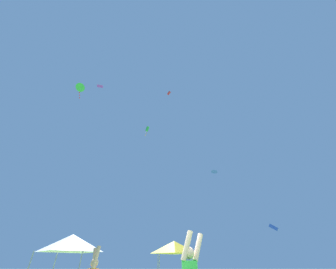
% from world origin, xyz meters
% --- Properties ---
extents(canopy_tent_white, '(2.60, 2.60, 2.78)m').
position_xyz_m(canopy_tent_white, '(-5.37, 6.73, 2.36)').
color(canopy_tent_white, '#9E9EA3').
rests_on(canopy_tent_white, ground).
extents(canopy_tent_yellow, '(2.79, 2.79, 2.98)m').
position_xyz_m(canopy_tent_yellow, '(0.41, 13.01, 2.53)').
color(canopy_tent_yellow, '#9E9EA3').
rests_on(canopy_tent_yellow, ground).
extents(kite_red_box, '(0.64, 0.53, 0.65)m').
position_xyz_m(kite_red_box, '(0.05, 18.21, 25.86)').
color(kite_red_box, red).
extents(kite_green_box, '(0.57, 0.59, 1.66)m').
position_xyz_m(kite_green_box, '(-3.08, 17.08, 17.37)').
color(kite_green_box, green).
extents(kite_purple_diamond, '(0.92, 1.06, 0.46)m').
position_xyz_m(kite_purple_diamond, '(-9.65, 13.18, 22.04)').
color(kite_purple_diamond, purple).
extents(kite_green_delta, '(1.22, 1.13, 2.11)m').
position_xyz_m(kite_green_delta, '(-10.63, 10.66, 18.91)').
color(kite_green_delta, green).
extents(kite_blue_box, '(1.37, 1.16, 1.13)m').
position_xyz_m(kite_blue_box, '(16.76, 28.35, 6.16)').
color(kite_blue_box, blue).
extents(kite_blue_delta, '(1.10, 1.10, 0.30)m').
position_xyz_m(kite_blue_delta, '(5.77, 17.52, 11.09)').
color(kite_blue_delta, blue).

